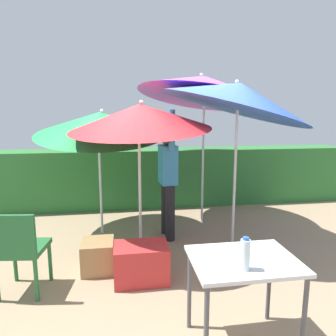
# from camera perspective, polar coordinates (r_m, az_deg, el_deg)

# --- Properties ---
(ground_plane) EXTENTS (24.00, 24.00, 0.00)m
(ground_plane) POSITION_cam_1_polar(r_m,az_deg,el_deg) (4.15, 0.65, -15.85)
(ground_plane) COLOR #9E8466
(hedge_row) EXTENTS (8.00, 0.70, 1.14)m
(hedge_row) POSITION_cam_1_polar(r_m,az_deg,el_deg) (6.14, -2.80, -1.71)
(hedge_row) COLOR #2D7033
(hedge_row) RESTS_ON ground_plane
(umbrella_rainbow) EXTENTS (2.08, 2.04, 2.52)m
(umbrella_rainbow) POSITION_cam_1_polar(r_m,az_deg,el_deg) (4.24, 12.90, 13.03)
(umbrella_rainbow) COLOR silver
(umbrella_rainbow) RESTS_ON ground_plane
(umbrella_orange) EXTENTS (1.79, 1.79, 2.08)m
(umbrella_orange) POSITION_cam_1_polar(r_m,az_deg,el_deg) (3.79, -5.28, 9.61)
(umbrella_orange) COLOR silver
(umbrella_orange) RESTS_ON ground_plane
(umbrella_yellow) EXTENTS (2.16, 2.12, 2.71)m
(umbrella_yellow) POSITION_cam_1_polar(r_m,az_deg,el_deg) (5.09, 6.55, 14.88)
(umbrella_yellow) COLOR silver
(umbrella_yellow) RESTS_ON ground_plane
(umbrella_navy) EXTENTS (1.88, 1.91, 2.02)m
(umbrella_navy) POSITION_cam_1_polar(r_m,az_deg,el_deg) (4.59, -12.68, 8.20)
(umbrella_navy) COLOR silver
(umbrella_navy) RESTS_ON ground_plane
(person_vendor) EXTENTS (0.25, 0.56, 1.88)m
(person_vendor) POSITION_cam_1_polar(r_m,az_deg,el_deg) (4.41, -0.03, -1.47)
(person_vendor) COLOR black
(person_vendor) RESTS_ON ground_plane
(chair_plastic) EXTENTS (0.49, 0.49, 0.89)m
(chair_plastic) POSITION_cam_1_polar(r_m,az_deg,el_deg) (3.45, -26.19, -13.25)
(chair_plastic) COLOR #236633
(chair_plastic) RESTS_ON ground_plane
(cooler_box) EXTENTS (0.59, 0.39, 0.42)m
(cooler_box) POSITION_cam_1_polar(r_m,az_deg,el_deg) (3.49, -5.05, -17.39)
(cooler_box) COLOR red
(cooler_box) RESTS_ON ground_plane
(crate_cardboard) EXTENTS (0.36, 0.39, 0.36)m
(crate_cardboard) POSITION_cam_1_polar(r_m,az_deg,el_deg) (3.78, -13.04, -15.80)
(crate_cardboard) COLOR #9E7A4C
(crate_cardboard) RESTS_ON ground_plane
(folding_table) EXTENTS (0.80, 0.60, 0.74)m
(folding_table) POSITION_cam_1_polar(r_m,az_deg,el_deg) (2.50, 14.02, -18.04)
(folding_table) COLOR #4C4C51
(folding_table) RESTS_ON ground_plane
(bottle_water) EXTENTS (0.07, 0.07, 0.24)m
(bottle_water) POSITION_cam_1_polar(r_m,az_deg,el_deg) (2.26, 14.32, -15.47)
(bottle_water) COLOR silver
(bottle_water) RESTS_ON folding_table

